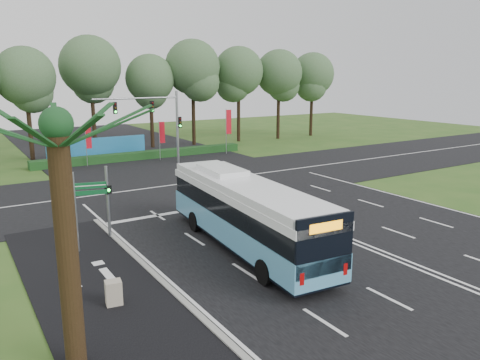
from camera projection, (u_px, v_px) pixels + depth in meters
ground at (293, 220)px, 27.95m from camera, size 120.00×120.00×0.00m
road_main at (293, 219)px, 27.94m from camera, size 20.00×120.00×0.04m
road_cross at (200, 182)px, 37.85m from camera, size 120.00×14.00×0.05m
bike_path at (98, 287)px, 18.96m from camera, size 5.00×18.00×0.06m
kerb_strip at (153, 273)px, 20.20m from camera, size 0.25×18.00×0.12m
city_bus at (245, 213)px, 22.91m from camera, size 3.77×12.94×3.66m
pedestrian_signal at (108, 199)px, 24.40m from camera, size 0.36×0.43×3.87m
street_sign at (82, 202)px, 22.33m from camera, size 1.52×0.46×4.00m
utility_cabinet at (114, 293)px, 17.41m from camera, size 0.66×0.58×0.98m
banner_flag_left at (88, 140)px, 43.82m from camera, size 0.57×0.09×3.83m
banner_flag_mid at (162, 135)px, 46.96m from camera, size 0.58×0.15×3.98m
banner_flag_right at (228, 125)px, 50.73m from camera, size 0.73×0.12×4.91m
palm_tree at (59, 152)px, 12.39m from camera, size 3.20×3.20×7.65m
traffic_light_gantry at (160, 116)px, 43.96m from camera, size 8.41×0.28×7.00m
hedge at (144, 155)px, 48.08m from camera, size 22.00×1.20×0.80m
blue_hoarding at (98, 149)px, 47.91m from camera, size 10.00×0.30×2.20m
eucalyptus_row at (147, 72)px, 53.19m from camera, size 55.09×8.68×12.73m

